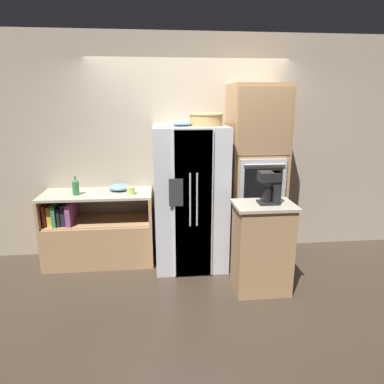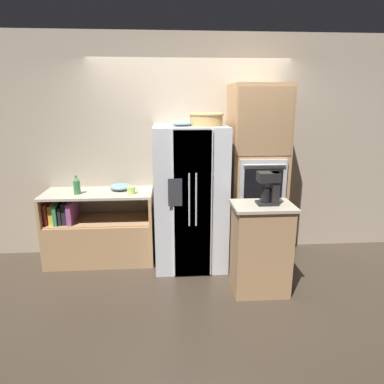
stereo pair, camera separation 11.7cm
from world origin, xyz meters
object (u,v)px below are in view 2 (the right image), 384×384
(refrigerator, at_px, (190,197))
(mixing_bowl, at_px, (120,187))
(wall_oven, at_px, (256,175))
(mug, at_px, (131,190))
(wicker_basket, at_px, (206,119))
(fruit_bowl, at_px, (182,123))
(bottle_tall, at_px, (77,185))
(coffee_maker, at_px, (270,187))

(refrigerator, relative_size, mixing_bowl, 6.49)
(wall_oven, xyz_separation_m, mixing_bowl, (-1.69, 0.13, -0.15))
(refrigerator, distance_m, mug, 0.72)
(refrigerator, distance_m, wicker_basket, 0.95)
(fruit_bowl, height_order, mixing_bowl, fruit_bowl)
(fruit_bowl, distance_m, bottle_tall, 1.46)
(coffee_maker, bearing_deg, bottle_tall, 159.63)
(coffee_maker, bearing_deg, fruit_bowl, 141.13)
(refrigerator, height_order, mug, refrigerator)
(mug, relative_size, mixing_bowl, 0.50)
(wall_oven, distance_m, coffee_maker, 0.83)
(wicker_basket, bearing_deg, refrigerator, 169.81)
(fruit_bowl, height_order, bottle_tall, fruit_bowl)
(wall_oven, height_order, mixing_bowl, wall_oven)
(wall_oven, distance_m, fruit_bowl, 1.13)
(fruit_bowl, xyz_separation_m, mug, (-0.61, 0.06, -0.79))
(coffee_maker, bearing_deg, mug, 153.04)
(fruit_bowl, xyz_separation_m, mixing_bowl, (-0.77, 0.26, -0.80))
(mug, distance_m, coffee_maker, 1.66)
(wall_oven, relative_size, coffee_maker, 6.58)
(wicker_basket, height_order, mug, wicker_basket)
(mixing_bowl, bearing_deg, wicker_basket, -13.39)
(refrigerator, bearing_deg, mixing_bowl, 165.94)
(mixing_bowl, bearing_deg, coffee_maker, -30.31)
(mug, bearing_deg, mixing_bowl, 127.80)
(wicker_basket, xyz_separation_m, bottle_tall, (-1.54, 0.09, -0.78))
(mixing_bowl, bearing_deg, bottle_tall, -161.41)
(refrigerator, distance_m, mixing_bowl, 0.90)
(fruit_bowl, bearing_deg, refrigerator, 23.63)
(bottle_tall, height_order, mug, bottle_tall)
(mug, bearing_deg, fruit_bowl, -5.24)
(fruit_bowl, xyz_separation_m, coffee_maker, (0.86, -0.69, -0.59))
(wicker_basket, xyz_separation_m, mug, (-0.89, 0.05, -0.84))
(wall_oven, xyz_separation_m, mug, (-1.53, -0.08, -0.15))
(fruit_bowl, bearing_deg, mug, 174.76)
(fruit_bowl, bearing_deg, bottle_tall, 175.67)
(bottle_tall, bearing_deg, fruit_bowl, -4.33)
(refrigerator, xyz_separation_m, coffee_maker, (0.76, -0.73, 0.30))
(bottle_tall, height_order, coffee_maker, coffee_maker)
(wall_oven, distance_m, mug, 1.54)
(fruit_bowl, height_order, mug, fruit_bowl)
(refrigerator, height_order, wall_oven, wall_oven)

